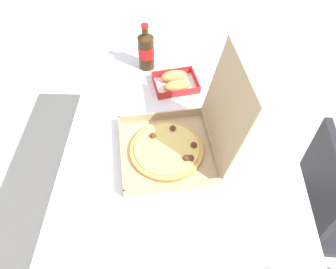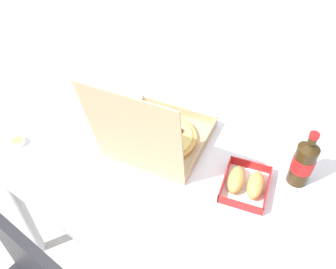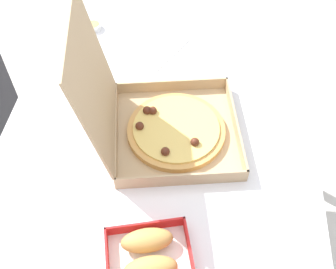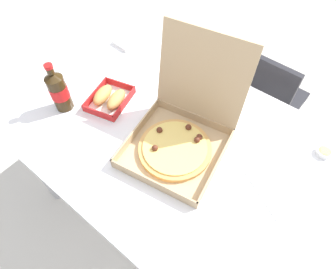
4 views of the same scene
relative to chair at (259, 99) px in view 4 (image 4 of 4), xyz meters
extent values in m
plane|color=beige|center=(-0.13, -0.68, -0.48)|extent=(10.00, 10.00, 0.00)
cube|color=white|center=(-0.13, -0.68, 0.26)|extent=(1.30, 0.88, 0.03)
cylinder|color=#B7B7BC|center=(-0.71, -1.05, -0.12)|extent=(0.05, 0.05, 0.72)
cylinder|color=#B7B7BC|center=(-0.71, -0.31, -0.12)|extent=(0.05, 0.05, 0.72)
cylinder|color=#B7B7BC|center=(0.45, -0.31, -0.12)|extent=(0.05, 0.05, 0.72)
cube|color=#232328|center=(0.00, 0.06, -0.05)|extent=(0.41, 0.41, 0.04)
cube|color=#232328|center=(0.00, -0.12, 0.16)|extent=(0.36, 0.04, 0.38)
cylinder|color=#B2B2B7|center=(0.18, 0.23, -0.26)|extent=(0.03, 0.03, 0.43)
cylinder|color=#B2B2B7|center=(-0.16, 0.24, -0.26)|extent=(0.03, 0.03, 0.43)
cylinder|color=#B2B2B7|center=(0.17, -0.11, -0.26)|extent=(0.03, 0.03, 0.43)
cylinder|color=#B2B2B7|center=(-0.17, -0.10, -0.26)|extent=(0.03, 0.03, 0.43)
cube|color=tan|center=(-0.05, -0.73, 0.28)|extent=(0.40, 0.40, 0.01)
cube|color=tan|center=(-0.02, -0.89, 0.30)|extent=(0.34, 0.07, 0.04)
cube|color=tan|center=(-0.22, -0.76, 0.30)|extent=(0.07, 0.34, 0.04)
cube|color=tan|center=(0.11, -0.70, 0.30)|extent=(0.07, 0.34, 0.04)
cube|color=tan|center=(-0.08, -0.56, 0.30)|extent=(0.34, 0.07, 0.04)
cube|color=tan|center=(-0.09, -0.53, 0.49)|extent=(0.35, 0.13, 0.34)
cylinder|color=tan|center=(-0.05, -0.73, 0.29)|extent=(0.27, 0.27, 0.02)
cylinder|color=#EAC666|center=(-0.05, -0.73, 0.30)|extent=(0.24, 0.24, 0.01)
sphere|color=#562819|center=(0.00, -0.66, 0.31)|extent=(0.02, 0.02, 0.02)
sphere|color=#562819|center=(-0.10, -0.78, 0.31)|extent=(0.02, 0.02, 0.02)
sphere|color=#562819|center=(-0.06, -0.63, 0.31)|extent=(0.02, 0.02, 0.02)
sphere|color=#562819|center=(-0.14, -0.71, 0.31)|extent=(0.02, 0.02, 0.02)
sphere|color=#562819|center=(-0.01, -0.64, 0.31)|extent=(0.02, 0.02, 0.02)
cube|color=white|center=(-0.42, -0.70, 0.28)|extent=(0.19, 0.22, 0.00)
cube|color=red|center=(-0.40, -0.79, 0.30)|extent=(0.15, 0.04, 0.03)
cube|color=red|center=(-0.45, -0.61, 0.30)|extent=(0.15, 0.04, 0.03)
cube|color=red|center=(-0.49, -0.72, 0.30)|extent=(0.05, 0.19, 0.03)
cube|color=red|center=(-0.35, -0.68, 0.30)|extent=(0.05, 0.19, 0.03)
ellipsoid|color=tan|center=(-0.46, -0.71, 0.31)|extent=(0.08, 0.13, 0.05)
ellipsoid|color=tan|center=(-0.39, -0.69, 0.31)|extent=(0.08, 0.13, 0.05)
cylinder|color=#33230F|center=(-0.56, -0.84, 0.35)|extent=(0.07, 0.07, 0.16)
cone|color=#33230F|center=(-0.56, -0.84, 0.45)|extent=(0.07, 0.07, 0.02)
cylinder|color=#33230F|center=(-0.56, -0.84, 0.47)|extent=(0.03, 0.03, 0.02)
cylinder|color=red|center=(-0.56, -0.84, 0.49)|extent=(0.03, 0.03, 0.01)
cylinder|color=red|center=(-0.56, -0.84, 0.36)|extent=(0.07, 0.07, 0.06)
cube|color=white|center=(0.32, -0.62, 0.28)|extent=(0.26, 0.23, 0.00)
cube|color=white|center=(-0.66, -0.36, 0.28)|extent=(0.12, 0.12, 0.02)
cylinder|color=white|center=(0.39, -0.39, 0.28)|extent=(0.06, 0.06, 0.02)
cylinder|color=#DBBC66|center=(0.39, -0.39, 0.29)|extent=(0.05, 0.05, 0.01)
camera|label=1|loc=(0.69, -0.70, 1.28)|focal=35.28mm
camera|label=2|loc=(-0.63, 0.04, 1.22)|focal=36.57mm
camera|label=3|loc=(-0.78, -0.78, 1.18)|focal=43.99mm
camera|label=4|loc=(0.30, -1.21, 1.17)|focal=30.36mm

